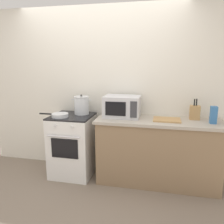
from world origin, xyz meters
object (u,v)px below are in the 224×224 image
Objects in this scene: stove at (73,145)px; knife_block at (195,112)px; stock_pot at (82,105)px; frying_pan at (60,115)px; cutting_board at (167,120)px; microwave at (122,106)px; pasta_box at (213,115)px.

stove is 1.82m from knife_block.
knife_block is (1.62, 0.02, -0.04)m from stock_pot.
cutting_board is at bearing 4.73° from frying_pan.
cutting_board is (0.62, -0.08, -0.14)m from microwave.
stock_pot reaches higher than cutting_board.
stove is 3.23× the size of knife_block.
stock_pot is 1.82m from pasta_box.
frying_pan is at bearing -134.95° from stock_pot.
cutting_board is (1.49, 0.12, -0.02)m from frying_pan.
cutting_board is at bearing -7.13° from microwave.
knife_block is (0.99, 0.06, -0.05)m from microwave.
pasta_box is at bearing -39.95° from knife_block.
stock_pot is at bearing 175.99° from microwave.
frying_pan is 1.99× the size of pasta_box.
microwave reaches higher than cutting_board.
microwave is (0.87, 0.20, 0.12)m from frying_pan.
knife_block reaches higher than stove.
cutting_board is at bearing -159.10° from knife_block.
cutting_board is 0.40m from knife_block.
knife_block is at bearing 20.90° from cutting_board.
stock_pot is 0.62× the size of microwave.
stock_pot is at bearing 174.43° from cutting_board.
cutting_board is 1.64× the size of pasta_box.
stove is at bearing -173.84° from microwave.
pasta_box is at bearing 2.60° from frying_pan.
stove is at bearing -131.76° from stock_pot.
microwave is at bearing 6.16° from stove.
stove is 0.62m from stock_pot.
knife_block is at bearing 4.68° from stove.
stock_pot reaches higher than frying_pan.
frying_pan is at bearing -137.83° from stove.
cutting_board is (1.36, 0.00, 0.47)m from stove.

